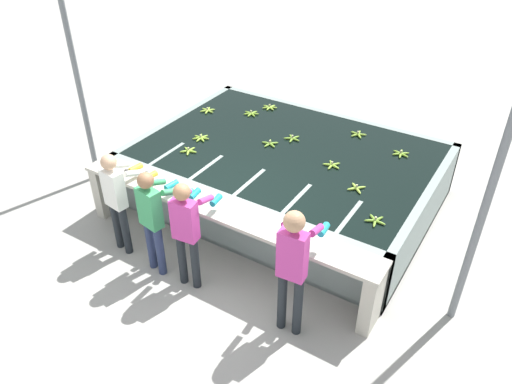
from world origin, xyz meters
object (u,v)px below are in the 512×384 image
object	(u,v)px
banana_bunch_floating_3	(208,110)
knife_1	(133,170)
banana_bunch_floating_10	(292,138)
support_post_right	(484,212)
worker_1	(153,214)
banana_bunch_floating_7	(251,113)
banana_bunch_floating_11	(332,165)
banana_bunch_floating_1	(401,154)
banana_bunch_floating_2	(270,144)
knife_0	(200,201)
banana_bunch_floating_9	(201,138)
worker_2	(187,226)
banana_bunch_floating_5	(356,188)
banana_bunch_floating_0	(270,107)
worker_0	(117,195)
worker_3	(293,261)
support_post_left	(80,92)
banana_bunch_floating_4	(189,151)
banana_bunch_floating_6	(375,221)
banana_bunch_floating_8	(358,134)

from	to	relation	value
banana_bunch_floating_3	knife_1	world-z (taller)	banana_bunch_floating_3
banana_bunch_floating_10	support_post_right	xyz separation A→B (m)	(3.10, -1.49, 0.67)
worker_1	support_post_right	distance (m)	3.91
banana_bunch_floating_7	banana_bunch_floating_11	world-z (taller)	same
banana_bunch_floating_1	banana_bunch_floating_10	bearing A→B (deg)	-164.78
banana_bunch_floating_2	knife_0	xyz separation A→B (m)	(0.02, -1.85, -0.01)
banana_bunch_floating_9	worker_2	bearing A→B (deg)	-56.82
banana_bunch_floating_5	support_post_right	bearing A→B (deg)	-22.33
banana_bunch_floating_10	banana_bunch_floating_2	bearing A→B (deg)	-122.78
banana_bunch_floating_5	banana_bunch_floating_11	size ratio (longest dim) A/B	0.82
banana_bunch_floating_0	knife_0	size ratio (longest dim) A/B	0.93
banana_bunch_floating_2	banana_bunch_floating_9	distance (m)	1.14
worker_0	banana_bunch_floating_5	xyz separation A→B (m)	(2.68, 1.88, -0.00)
worker_1	worker_2	world-z (taller)	worker_2
worker_3	banana_bunch_floating_5	bearing A→B (deg)	91.23
banana_bunch_floating_2	banana_bunch_floating_3	xyz separation A→B (m)	(-1.59, 0.47, -0.00)
banana_bunch_floating_7	support_post_left	distance (m)	2.88
knife_0	support_post_right	bearing A→B (deg)	12.06
banana_bunch_floating_0	banana_bunch_floating_4	distance (m)	2.07
banana_bunch_floating_1	support_post_left	distance (m)	5.16
banana_bunch_floating_7	support_post_right	bearing A→B (deg)	-24.75
banana_bunch_floating_4	knife_1	bearing A→B (deg)	-110.60
banana_bunch_floating_2	support_post_right	distance (m)	3.58
worker_3	support_post_left	distance (m)	4.72
worker_0	banana_bunch_floating_0	bearing A→B (deg)	85.10
worker_1	banana_bunch_floating_10	size ratio (longest dim) A/B	5.69
banana_bunch_floating_5	worker_1	bearing A→B (deg)	-135.37
worker_1	worker_2	bearing A→B (deg)	2.31
worker_3	banana_bunch_floating_10	xyz separation A→B (m)	(-1.49, 2.72, -0.13)
worker_2	banana_bunch_floating_2	bearing A→B (deg)	95.51
banana_bunch_floating_10	worker_0	bearing A→B (deg)	-114.61
worker_3	banana_bunch_floating_11	distance (m)	2.38
worker_1	knife_1	size ratio (longest dim) A/B	4.96
banana_bunch_floating_0	banana_bunch_floating_5	xyz separation A→B (m)	(2.38, -1.65, 0.00)
banana_bunch_floating_9	knife_1	distance (m)	1.35
banana_bunch_floating_5	knife_1	distance (m)	3.23
banana_bunch_floating_11	worker_2	bearing A→B (deg)	-111.00
banana_bunch_floating_0	banana_bunch_floating_1	xyz separation A→B (m)	(2.59, -0.39, 0.00)
banana_bunch_floating_1	banana_bunch_floating_6	xyz separation A→B (m)	(0.28, -1.82, 0.00)
worker_2	banana_bunch_floating_7	bearing A→B (deg)	108.87
banana_bunch_floating_10	knife_0	size ratio (longest dim) A/B	0.91
knife_1	support_post_right	xyz separation A→B (m)	(4.61, 0.62, 0.68)
worker_1	worker_3	size ratio (longest dim) A/B	0.90
banana_bunch_floating_3	banana_bunch_floating_8	bearing A→B (deg)	12.24
worker_2	banana_bunch_floating_9	world-z (taller)	worker_2
banana_bunch_floating_7	support_post_left	size ratio (longest dim) A/B	0.09
worker_1	banana_bunch_floating_11	distance (m)	2.74
worker_0	banana_bunch_floating_0	size ratio (longest dim) A/B	5.60
banana_bunch_floating_3	worker_0	bearing A→B (deg)	-78.41
banana_bunch_floating_11	knife_0	distance (m)	2.09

